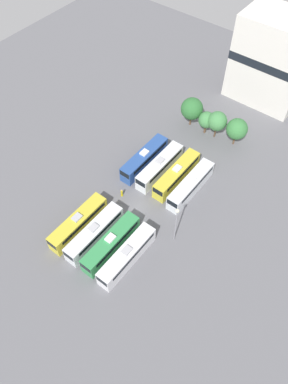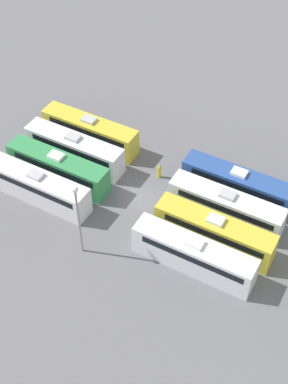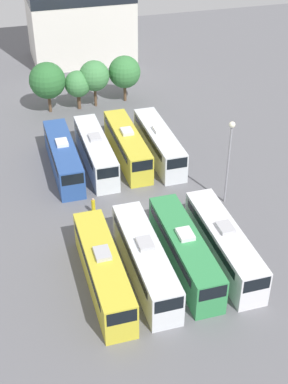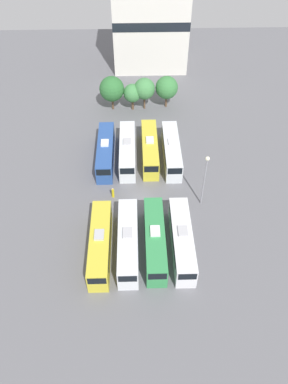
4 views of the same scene
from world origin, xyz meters
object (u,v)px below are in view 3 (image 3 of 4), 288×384
(bus_3, at_px, (224,243))
(bus_6, at_px, (127,145))
(bus_2, at_px, (184,250))
(tree_0, at_px, (47,81))
(bus_1, at_px, (145,259))
(bus_4, at_px, (63,156))
(bus_0, at_px, (103,269))
(bus_7, at_px, (159,142))
(tree_3, at_px, (125,72))
(bus_5, at_px, (95,151))
(tree_1, at_px, (78,84))
(light_pole, at_px, (230,150))
(worker_person, at_px, (93,207))
(tree_2, at_px, (94,76))

(bus_3, distance_m, bus_6, 18.87)
(bus_2, bearing_deg, tree_0, 101.02)
(bus_1, height_order, bus_4, same)
(bus_4, bearing_deg, bus_0, -89.51)
(bus_7, xyz_separation_m, tree_3, (0.22, 15.64, 2.24))
(bus_5, bearing_deg, bus_2, -78.91)
(bus_3, relative_size, tree_1, 2.32)
(bus_3, distance_m, tree_0, 34.59)
(bus_6, bearing_deg, bus_0, -110.28)
(bus_4, height_order, light_pole, light_pole)
(light_pole, bearing_deg, bus_6, 123.26)
(tree_1, bearing_deg, tree_0, 177.37)
(worker_person, relative_size, tree_2, 0.29)
(bus_3, height_order, tree_2, tree_2)
(bus_7, xyz_separation_m, tree_1, (-6.18, 14.86, 1.62))
(bus_0, height_order, bus_1, same)
(bus_7, xyz_separation_m, light_pole, (3.53, -10.16, 4.02))
(bus_0, relative_size, tree_1, 2.32)
(bus_7, height_order, worker_person, bus_7)
(bus_1, height_order, tree_2, tree_2)
(bus_0, distance_m, bus_6, 20.11)
(bus_6, bearing_deg, light_pole, -56.74)
(tree_0, bearing_deg, light_pole, -61.83)
(bus_6, height_order, tree_2, tree_2)
(bus_1, distance_m, bus_7, 19.42)
(tree_3, bearing_deg, bus_5, -115.34)
(bus_1, height_order, bus_7, same)
(tree_0, height_order, tree_1, tree_0)
(bus_0, height_order, tree_1, tree_1)
(worker_person, bearing_deg, bus_6, 57.71)
(bus_1, distance_m, bus_5, 18.32)
(bus_1, distance_m, worker_person, 9.90)
(bus_3, relative_size, tree_3, 1.93)
(bus_2, height_order, tree_1, tree_1)
(bus_4, distance_m, worker_person, 8.71)
(tree_2, bearing_deg, bus_2, -89.32)
(bus_4, distance_m, tree_0, 15.24)
(bus_0, xyz_separation_m, bus_6, (6.97, 18.86, 0.00))
(bus_2, relative_size, tree_0, 1.82)
(bus_0, distance_m, bus_1, 3.49)
(bus_6, distance_m, light_pole, 13.41)
(bus_4, height_order, tree_3, tree_3)
(bus_0, xyz_separation_m, tree_3, (10.68, 33.97, 2.24))
(bus_2, xyz_separation_m, worker_person, (-5.67, 9.38, -0.96))
(bus_5, xyz_separation_m, bus_7, (7.09, -0.19, 0.00))
(bus_2, xyz_separation_m, bus_4, (-7.06, 17.92, 0.00))
(bus_4, xyz_separation_m, tree_1, (4.43, 14.86, 1.62))
(bus_0, distance_m, tree_3, 35.67)
(tree_3, bearing_deg, worker_person, -111.32)
(tree_3, bearing_deg, bus_7, -90.82)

